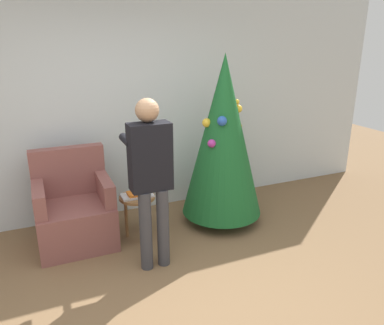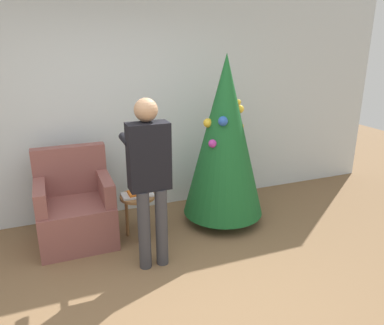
{
  "view_description": "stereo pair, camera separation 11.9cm",
  "coord_description": "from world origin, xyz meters",
  "px_view_note": "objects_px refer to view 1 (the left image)",
  "views": [
    {
      "loc": [
        -0.8,
        -2.28,
        2.16
      ],
      "look_at": [
        0.68,
        1.14,
        0.92
      ],
      "focal_mm": 35.0,
      "sensor_mm": 36.0,
      "label": 1
    },
    {
      "loc": [
        -0.69,
        -2.33,
        2.16
      ],
      "look_at": [
        0.68,
        1.14,
        0.92
      ],
      "focal_mm": 35.0,
      "sensor_mm": 36.0,
      "label": 2
    }
  ],
  "objects_px": {
    "christmas_tree": "(223,137)",
    "side_stool": "(137,203)",
    "person_standing": "(151,171)",
    "armchair": "(75,212)"
  },
  "relations": [
    {
      "from": "christmas_tree",
      "to": "side_stool",
      "type": "height_order",
      "value": "christmas_tree"
    },
    {
      "from": "person_standing",
      "to": "christmas_tree",
      "type": "bearing_deg",
      "value": 27.98
    },
    {
      "from": "side_stool",
      "to": "armchair",
      "type": "bearing_deg",
      "value": 163.61
    },
    {
      "from": "christmas_tree",
      "to": "person_standing",
      "type": "xyz_separation_m",
      "value": [
        -1.06,
        -0.56,
        -0.09
      ]
    },
    {
      "from": "christmas_tree",
      "to": "person_standing",
      "type": "bearing_deg",
      "value": -152.02
    },
    {
      "from": "armchair",
      "to": "person_standing",
      "type": "relative_size",
      "value": 0.62
    },
    {
      "from": "christmas_tree",
      "to": "armchair",
      "type": "height_order",
      "value": "christmas_tree"
    },
    {
      "from": "person_standing",
      "to": "side_stool",
      "type": "bearing_deg",
      "value": 89.88
    },
    {
      "from": "armchair",
      "to": "person_standing",
      "type": "xyz_separation_m",
      "value": [
        0.66,
        -0.75,
        0.63
      ]
    },
    {
      "from": "person_standing",
      "to": "side_stool",
      "type": "height_order",
      "value": "person_standing"
    }
  ]
}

